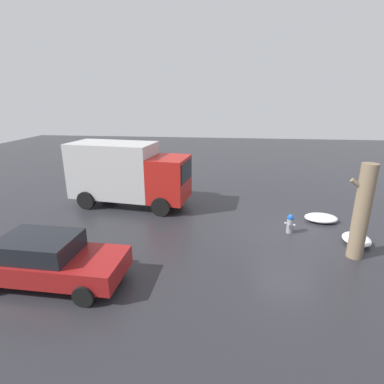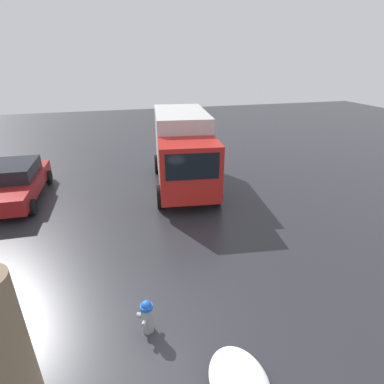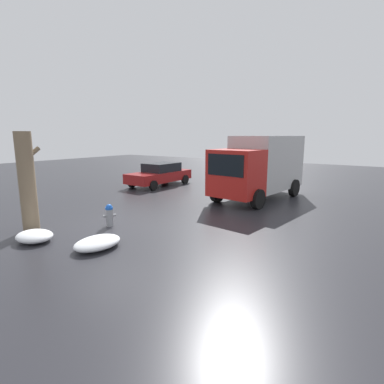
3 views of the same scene
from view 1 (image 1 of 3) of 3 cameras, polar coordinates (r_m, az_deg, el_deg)
name	(u,v)px [view 1 (image 1 of 3)]	position (r m, az deg, el deg)	size (l,w,h in m)	color
ground_plane	(289,233)	(13.16, 17.99, -7.37)	(60.00, 60.00, 0.00)	#28282D
fire_hydrant	(290,223)	(12.99, 18.16, -5.72)	(0.44, 0.37, 0.81)	gray
tree_trunk	(362,212)	(11.57, 29.61, -3.32)	(0.80, 0.53, 3.35)	#7F6B51
delivery_truck	(127,172)	(15.58, -12.23, 3.67)	(6.17, 3.07, 3.20)	red
parked_car	(46,259)	(10.15, -26.02, -11.41)	(4.63, 2.13, 1.46)	maroon
snow_pile_by_hydrant	(321,218)	(14.76, 23.37, -4.55)	(1.43, 1.04, 0.32)	white
snow_pile_curbside	(357,239)	(13.22, 28.85, -7.88)	(1.00, 1.20, 0.33)	white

